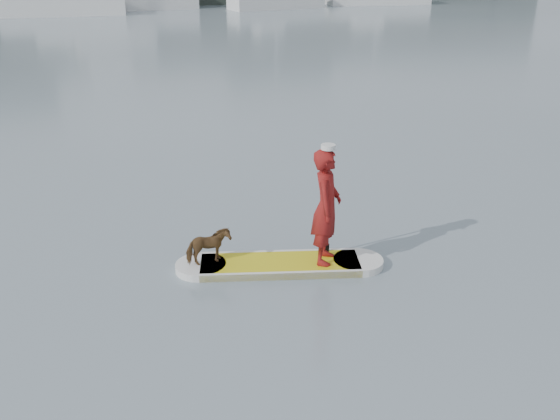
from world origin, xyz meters
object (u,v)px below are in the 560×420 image
object	(u,v)px
dog	(208,247)
paddler	(326,207)
paddleboard	(280,265)
sailboat_d	(62,2)

from	to	relation	value
dog	paddler	bearing A→B (deg)	-112.82
paddleboard	dog	world-z (taller)	dog
paddler	paddleboard	bearing A→B (deg)	103.80
paddler	sailboat_d	world-z (taller)	sailboat_d
paddler	sailboat_d	bearing A→B (deg)	33.42
dog	sailboat_d	distance (m)	42.34
paddleboard	paddler	xyz separation A→B (m)	(0.69, -0.18, 0.98)
paddler	sailboat_d	xyz separation A→B (m)	(-3.44, 42.78, -0.10)
paddleboard	dog	size ratio (longest dim) A/B	4.70
paddler	dog	bearing A→B (deg)	103.80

